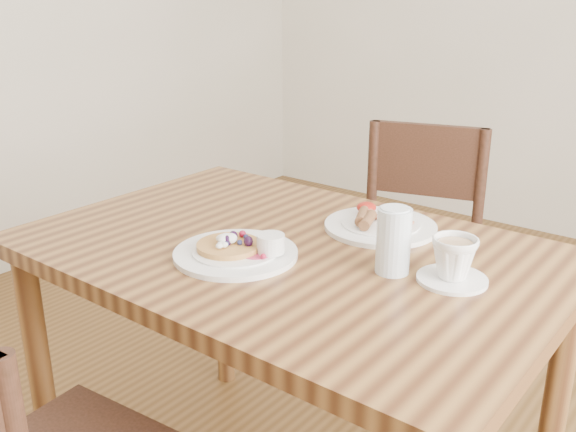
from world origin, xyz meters
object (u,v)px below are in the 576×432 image
Objects in this scene: dining_table at (288,285)px; breakfast_plate at (379,224)px; pancake_plate at (238,250)px; teacup_saucer at (454,261)px; water_glass at (393,241)px; chair_far at (414,249)px.

dining_table is 0.27m from breakfast_plate.
teacup_saucer is at bearing 21.89° from pancake_plate.
breakfast_plate reaches higher than dining_table.
water_glass reaches higher than pancake_plate.
breakfast_plate is 1.98× the size of water_glass.
water_glass is (-0.12, -0.03, 0.03)m from teacup_saucer.
breakfast_plate is at bearing 65.55° from pancake_plate.
chair_far is 0.89m from pancake_plate.
breakfast_plate is 0.26m from water_glass.
chair_far is 6.29× the size of teacup_saucer.
water_glass is at bearing 96.49° from chair_far.
dining_table is 4.44× the size of pancake_plate.
dining_table is 8.81× the size of water_glass.
chair_far is at bearing 106.51° from breakfast_plate.
pancake_plate is 1.00× the size of breakfast_plate.
pancake_plate reaches higher than dining_table.
pancake_plate is (-0.00, -0.84, 0.27)m from chair_far.
breakfast_plate is at bearing 90.08° from chair_far.
pancake_plate is 1.93× the size of teacup_saucer.
breakfast_plate is at bearing 126.42° from water_glass.
pancake_plate is at bearing -158.11° from teacup_saucer.
breakfast_plate is (0.15, 0.34, -0.00)m from pancake_plate.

